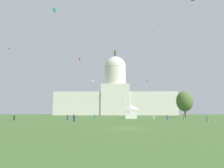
{
  "coord_description": "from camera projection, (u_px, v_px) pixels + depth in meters",
  "views": [
    {
      "loc": [
        -1.39,
        -29.11,
        1.97
      ],
      "look_at": [
        -4.2,
        107.61,
        20.77
      ],
      "focal_mm": 34.26,
      "sensor_mm": 36.0,
      "label": 1
    }
  ],
  "objects": [
    {
      "name": "person_white_lawn_far_right",
      "position": [
        154.0,
        117.0,
        78.22
      ],
      "size": [
        0.55,
        0.55,
        1.67
      ],
      "rotation": [
        0.0,
        0.0,
        1.27
      ],
      "color": "silver",
      "rests_on": "ground_plane"
    },
    {
      "name": "kite_magenta_mid",
      "position": [
        11.0,
        50.0,
        70.66
      ],
      "size": [
        1.0,
        1.24,
        0.35
      ],
      "rotation": [
        0.0,
        0.0,
        1.74
      ],
      "color": "#D1339E"
    },
    {
      "name": "person_teal_front_left",
      "position": [
        95.0,
        117.0,
        68.16
      ],
      "size": [
        0.46,
        0.46,
        1.76
      ],
      "rotation": [
        0.0,
        0.0,
        1.08
      ],
      "color": "#1E757A",
      "rests_on": "ground_plane"
    },
    {
      "name": "kite_turquoise_high",
      "position": [
        55.0,
        10.0,
        86.58
      ],
      "size": [
        1.35,
        1.33,
        1.16
      ],
      "rotation": [
        0.0,
        0.0,
        4.23
      ],
      "color": "teal"
    },
    {
      "name": "event_tent",
      "position": [
        131.0,
        112.0,
        80.17
      ],
      "size": [
        4.52,
        4.8,
        5.23
      ],
      "rotation": [
        0.0,
        0.0,
        0.01
      ],
      "color": "white",
      "rests_on": "ground_plane"
    },
    {
      "name": "kite_black_high",
      "position": [
        133.0,
        57.0,
        194.7
      ],
      "size": [
        0.29,
        1.14,
        1.46
      ],
      "rotation": [
        0.0,
        0.0,
        0.88
      ],
      "color": "black"
    },
    {
      "name": "person_grey_front_right",
      "position": [
        184.0,
        117.0,
        66.29
      ],
      "size": [
        0.56,
        0.56,
        1.77
      ],
      "rotation": [
        0.0,
        0.0,
        3.94
      ],
      "color": "gray",
      "rests_on": "ground_plane"
    },
    {
      "name": "kite_lime_low",
      "position": [
        123.0,
        103.0,
        168.57
      ],
      "size": [
        0.59,
        0.86,
        4.22
      ],
      "rotation": [
        0.0,
        0.0,
        1.13
      ],
      "color": "#8CD133"
    },
    {
      "name": "person_navy_near_tree_east",
      "position": [
        74.0,
        118.0,
        51.08
      ],
      "size": [
        0.59,
        0.59,
        1.66
      ],
      "rotation": [
        0.0,
        0.0,
        2.69
      ],
      "color": "navy",
      "rests_on": "ground_plane"
    },
    {
      "name": "kite_cyan_high",
      "position": [
        123.0,
        62.0,
        167.21
      ],
      "size": [
        0.5,
        0.52,
        3.71
      ],
      "rotation": [
        0.0,
        0.0,
        3.36
      ],
      "color": "#33BCDB"
    },
    {
      "name": "kite_green_mid",
      "position": [
        147.0,
        80.0,
        128.21
      ],
      "size": [
        0.98,
        0.9,
        2.31
      ],
      "rotation": [
        0.0,
        0.0,
        1.55
      ],
      "color": "green"
    },
    {
      "name": "kite_red_high",
      "position": [
        80.0,
        59.0,
        158.38
      ],
      "size": [
        1.43,
        1.4,
        4.56
      ],
      "rotation": [
        0.0,
        0.0,
        1.15
      ],
      "color": "red"
    },
    {
      "name": "ground_plane",
      "position": [
        127.0,
        128.0,
        28.53
      ],
      "size": [
        800.0,
        800.0,
        0.0
      ],
      "primitive_type": "plane",
      "color": "#42662D"
    },
    {
      "name": "person_black_aisle_center",
      "position": [
        14.0,
        118.0,
        59.58
      ],
      "size": [
        0.41,
        0.41,
        1.62
      ],
      "rotation": [
        0.0,
        0.0,
        1.36
      ],
      "color": "black",
      "rests_on": "ground_plane"
    },
    {
      "name": "person_black_near_tent",
      "position": [
        74.0,
        117.0,
        69.18
      ],
      "size": [
        0.44,
        0.44,
        1.74
      ],
      "rotation": [
        0.0,
        0.0,
        4.9
      ],
      "color": "black",
      "rests_on": "ground_plane"
    },
    {
      "name": "kite_orange_mid",
      "position": [
        136.0,
        84.0,
        159.11
      ],
      "size": [
        0.79,
        0.78,
        1.89
      ],
      "rotation": [
        0.0,
        0.0,
        1.83
      ],
      "color": "orange"
    },
    {
      "name": "capitol_building",
      "position": [
        115.0,
        97.0,
        226.3
      ],
      "size": [
        125.48,
        27.49,
        69.87
      ],
      "color": "beige",
      "rests_on": "ground_plane"
    },
    {
      "name": "kite_pink_high",
      "position": [
        152.0,
        31.0,
        136.51
      ],
      "size": [
        0.76,
        0.73,
        4.13
      ],
      "rotation": [
        0.0,
        0.0,
        1.38
      ],
      "color": "pink"
    },
    {
      "name": "person_grey_back_center",
      "position": [
        207.0,
        119.0,
        46.79
      ],
      "size": [
        0.56,
        0.56,
        1.57
      ],
      "rotation": [
        0.0,
        0.0,
        3.92
      ],
      "color": "gray",
      "rests_on": "ground_plane"
    },
    {
      "name": "kite_blue_mid",
      "position": [
        75.0,
        90.0,
        180.57
      ],
      "size": [
        0.93,
        0.89,
        2.9
      ],
      "rotation": [
        0.0,
        0.0,
        4.99
      ],
      "color": "blue"
    },
    {
      "name": "kite_yellow_mid",
      "position": [
        113.0,
        52.0,
        98.51
      ],
      "size": [
        0.86,
        0.91,
        0.91
      ],
      "rotation": [
        0.0,
        0.0,
        6.0
      ],
      "color": "yellow"
    },
    {
      "name": "person_navy_mid_left",
      "position": [
        68.0,
        117.0,
        62.16
      ],
      "size": [
        0.46,
        0.46,
        1.71
      ],
      "rotation": [
        0.0,
        0.0,
        1.37
      ],
      "color": "navy",
      "rests_on": "ground_plane"
    },
    {
      "name": "person_denim_lawn_far_left",
      "position": [
        167.0,
        118.0,
        59.0
      ],
      "size": [
        0.53,
        0.53,
        1.55
      ],
      "rotation": [
        0.0,
        0.0,
        5.65
      ],
      "color": "#3D5684",
      "rests_on": "ground_plane"
    },
    {
      "name": "tree_east_mid",
      "position": [
        185.0,
        101.0,
        97.64
      ],
      "size": [
        9.48,
        9.25,
        12.09
      ],
      "color": "#4C3823",
      "rests_on": "ground_plane"
    },
    {
      "name": "kite_white_low",
      "position": [
        92.0,
        81.0,
        107.19
      ],
      "size": [
        1.01,
        1.04,
        4.19
      ],
      "rotation": [
        0.0,
        0.0,
        2.74
      ],
      "color": "white"
    }
  ]
}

